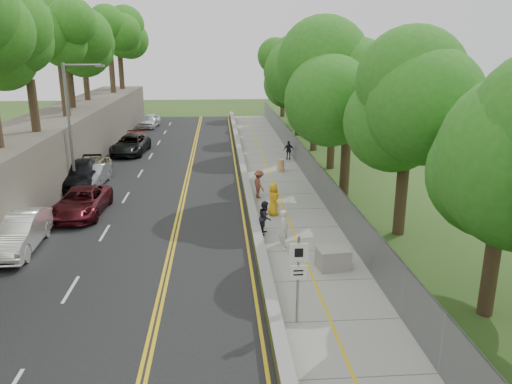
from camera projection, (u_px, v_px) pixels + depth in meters
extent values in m
plane|color=#33511E|center=(259.00, 284.00, 19.55)|extent=(140.00, 140.00, 0.00)
cube|color=black|center=(161.00, 184.00, 33.50)|extent=(11.20, 66.00, 0.04)
cube|color=gray|center=(278.00, 182.00, 34.07)|extent=(4.20, 66.00, 0.05)
cube|color=gold|center=(245.00, 179.00, 33.83)|extent=(0.42, 66.00, 0.60)
cube|color=#595147|center=(33.00, 157.00, 32.36)|extent=(5.00, 66.00, 4.00)
cube|color=slate|center=(309.00, 167.00, 33.95)|extent=(0.04, 66.00, 2.00)
cylinder|color=gray|center=(70.00, 129.00, 31.04)|extent=(0.18, 0.18, 8.00)
cylinder|color=gray|center=(82.00, 65.00, 30.03)|extent=(2.30, 0.13, 0.13)
cube|color=gray|center=(100.00, 66.00, 30.12)|extent=(0.50, 0.22, 0.14)
cylinder|color=gray|center=(298.00, 280.00, 16.30)|extent=(0.09, 0.09, 3.10)
cube|color=white|center=(299.00, 253.00, 15.99)|extent=(0.62, 0.04, 0.62)
cube|color=white|center=(298.00, 272.00, 16.19)|extent=(0.56, 0.04, 0.50)
cylinder|color=#E66A00|center=(281.00, 165.00, 36.71)|extent=(0.55, 0.55, 0.91)
cube|color=gray|center=(333.00, 258.00, 20.71)|extent=(1.40, 1.12, 0.86)
imported|color=white|center=(17.00, 233.00, 22.46)|extent=(1.97, 5.16, 1.68)
imported|color=#5B151E|center=(82.00, 202.00, 27.26)|extent=(2.56, 5.26, 1.44)
imported|color=black|center=(80.00, 174.00, 32.73)|extent=(2.52, 5.72, 1.63)
imported|color=tan|center=(94.00, 169.00, 34.25)|extent=(1.92, 4.58, 1.55)
imported|color=#999BA1|center=(94.00, 175.00, 33.07)|extent=(1.63, 4.13, 1.34)
imported|color=black|center=(130.00, 145.00, 42.62)|extent=(2.99, 5.76, 1.55)
imported|color=maroon|center=(133.00, 142.00, 43.82)|extent=(2.22, 5.18, 1.49)
imported|color=white|center=(150.00, 121.00, 56.37)|extent=(2.22, 4.62, 1.52)
imported|color=orange|center=(273.00, 199.00, 27.12)|extent=(0.82, 1.01, 1.78)
imported|color=white|center=(284.00, 229.00, 22.68)|extent=(0.64, 0.77, 1.82)
imported|color=black|center=(265.00, 217.00, 24.43)|extent=(0.85, 0.96, 1.66)
imported|color=brown|center=(259.00, 184.00, 30.18)|extent=(0.97, 1.26, 1.73)
imported|color=black|center=(289.00, 150.00, 40.44)|extent=(0.92, 0.42, 1.53)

